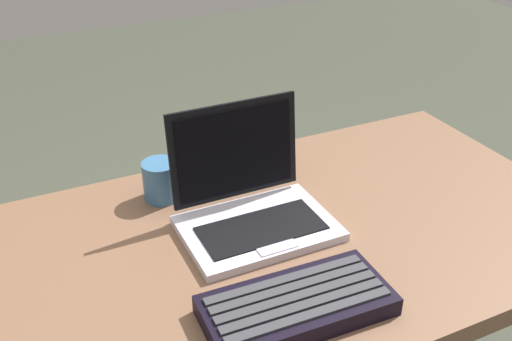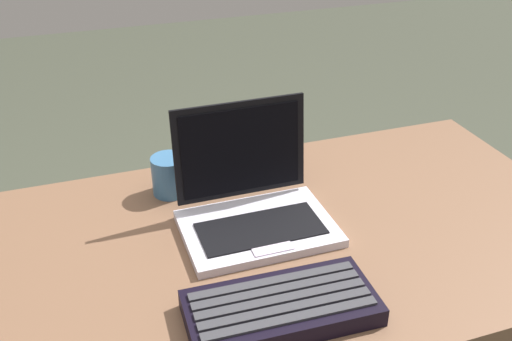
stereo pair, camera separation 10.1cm
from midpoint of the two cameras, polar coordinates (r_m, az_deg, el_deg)
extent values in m
cube|color=brown|center=(1.09, 1.82, -7.85)|extent=(1.33, 0.66, 0.04)
cylinder|color=black|center=(1.76, 17.43, -7.78)|extent=(0.04, 0.04, 0.70)
cube|color=silver|center=(1.10, 2.84, -5.66)|extent=(0.28, 0.19, 0.02)
cube|color=black|center=(1.08, 3.13, -5.66)|extent=(0.23, 0.11, 0.00)
cube|color=silver|center=(1.04, 4.38, -7.51)|extent=(0.07, 0.03, 0.00)
cube|color=black|center=(1.12, 1.06, 1.99)|extent=(0.26, 0.03, 0.19)
cube|color=black|center=(1.12, 1.15, 1.85)|extent=(0.23, 0.02, 0.16)
cube|color=#4CF259|center=(1.12, 1.16, 1.21)|extent=(0.22, 0.00, 0.01)
cube|color=black|center=(0.93, 5.64, -13.13)|extent=(0.30, 0.15, 0.03)
cube|color=#38383D|center=(0.89, 6.76, -14.06)|extent=(0.27, 0.03, 0.00)
cube|color=#38383D|center=(0.90, 6.21, -13.17)|extent=(0.27, 0.03, 0.00)
cube|color=#38383D|center=(0.92, 5.69, -12.30)|extent=(0.27, 0.03, 0.00)
cube|color=#38383D|center=(0.93, 5.19, -11.46)|extent=(0.27, 0.03, 0.00)
cube|color=#38383D|center=(0.95, 4.71, -10.65)|extent=(0.27, 0.03, 0.00)
cylinder|color=teal|center=(1.20, -5.95, -0.54)|extent=(0.07, 0.07, 0.08)
torus|color=teal|center=(1.21, -3.57, 0.03)|extent=(0.04, 0.01, 0.04)
camera|label=1|loc=(0.05, -87.19, 1.61)|focal=41.66mm
camera|label=2|loc=(0.05, 92.81, -1.61)|focal=41.66mm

